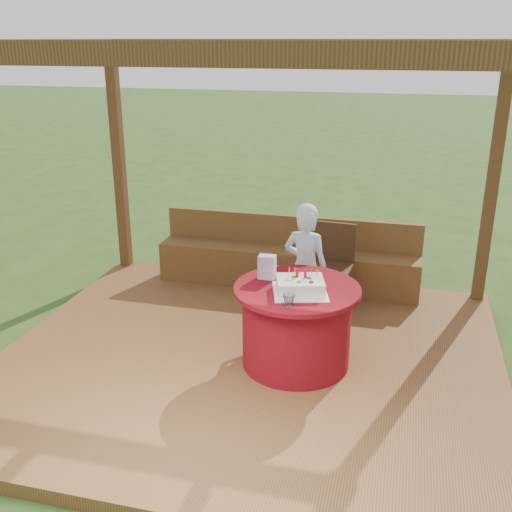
% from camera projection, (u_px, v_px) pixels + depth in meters
% --- Properties ---
extents(ground, '(60.00, 60.00, 0.00)m').
position_uv_depth(ground, '(249.00, 367.00, 5.51)').
color(ground, '#284617').
rests_on(ground, ground).
extents(deck, '(4.50, 4.00, 0.12)m').
position_uv_depth(deck, '(249.00, 361.00, 5.49)').
color(deck, brown).
rests_on(deck, ground).
extents(pergola, '(4.50, 4.00, 2.72)m').
position_uv_depth(pergola, '(248.00, 98.00, 4.68)').
color(pergola, brown).
rests_on(pergola, deck).
extents(bench, '(3.00, 0.42, 0.80)m').
position_uv_depth(bench, '(287.00, 264.00, 6.94)').
color(bench, brown).
rests_on(bench, deck).
extents(table, '(1.09, 1.09, 0.73)m').
position_uv_depth(table, '(296.00, 325.00, 5.21)').
color(table, maroon).
rests_on(table, deck).
extents(chair, '(0.48, 0.48, 0.89)m').
position_uv_depth(chair, '(332.00, 261.00, 6.35)').
color(chair, '#3B2412').
rests_on(chair, deck).
extents(elderly_woman, '(0.48, 0.35, 1.25)m').
position_uv_depth(elderly_woman, '(305.00, 264.00, 5.89)').
color(elderly_woman, '#ABDEFF').
rests_on(elderly_woman, deck).
extents(birthday_cake, '(0.54, 0.54, 0.19)m').
position_uv_depth(birthday_cake, '(300.00, 285.00, 4.97)').
color(birthday_cake, white).
rests_on(birthday_cake, table).
extents(gift_bag, '(0.15, 0.10, 0.21)m').
position_uv_depth(gift_bag, '(267.00, 267.00, 5.25)').
color(gift_bag, '#EF9ACB').
rests_on(gift_bag, table).
extents(drinking_glass, '(0.12, 0.12, 0.09)m').
position_uv_depth(drinking_glass, '(289.00, 300.00, 4.73)').
color(drinking_glass, white).
rests_on(drinking_glass, table).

